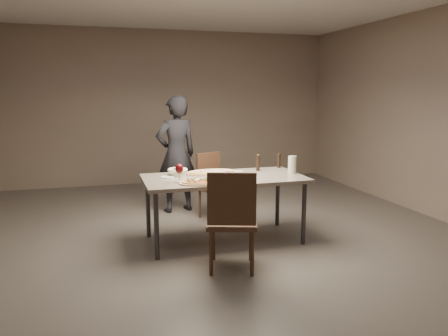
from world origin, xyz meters
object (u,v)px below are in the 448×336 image
object	(u,v)px
zucchini_pizza	(206,182)
bread_basket	(178,171)
ham_pizza	(212,172)
chair_far	(213,182)
chair_near	(232,216)
dining_table	(224,182)
carafe	(292,165)
diner	(176,154)
pepper_mill_left	(279,161)

from	to	relation	value
zucchini_pizza	bread_basket	bearing A→B (deg)	121.85
ham_pizza	bread_basket	world-z (taller)	bread_basket
bread_basket	chair_far	xyz separation A→B (m)	(0.62, 0.75, -0.31)
ham_pizza	chair_near	xyz separation A→B (m)	(-0.09, -1.10, -0.21)
dining_table	chair_near	size ratio (longest dim) A/B	1.83
chair_near	bread_basket	bearing A→B (deg)	124.11
carafe	diner	size ratio (longest dim) A/B	0.12
zucchini_pizza	chair_near	world-z (taller)	chair_near
chair_far	diner	distance (m)	0.69
ham_pizza	chair_far	world-z (taller)	chair_far
dining_table	chair_near	world-z (taller)	chair_near
zucchini_pizza	pepper_mill_left	size ratio (longest dim) A/B	3.05
dining_table	carafe	bearing A→B (deg)	-0.90
ham_pizza	carafe	world-z (taller)	carafe
dining_table	pepper_mill_left	size ratio (longest dim) A/B	9.55
zucchini_pizza	chair_far	size ratio (longest dim) A/B	0.66
carafe	bread_basket	bearing A→B (deg)	169.87
chair_far	bread_basket	bearing A→B (deg)	25.39
dining_table	chair_far	xyz separation A→B (m)	(0.13, 0.97, -0.20)
chair_near	chair_far	distance (m)	1.86
bread_basket	pepper_mill_left	xyz separation A→B (m)	(1.32, 0.16, 0.04)
bread_basket	chair_far	world-z (taller)	chair_far
bread_basket	chair_far	size ratio (longest dim) A/B	0.26
carafe	chair_far	distance (m)	1.26
zucchini_pizza	carafe	size ratio (longest dim) A/B	2.83
bread_basket	chair_near	distance (m)	1.16
pepper_mill_left	diner	xyz separation A→B (m)	(-1.12, 1.03, -0.02)
dining_table	carafe	size ratio (longest dim) A/B	8.86
dining_table	ham_pizza	world-z (taller)	ham_pizza
ham_pizza	diner	bearing A→B (deg)	114.62
carafe	chair_near	world-z (taller)	chair_near
bread_basket	chair_near	size ratio (longest dim) A/B	0.23
dining_table	chair_near	bearing A→B (deg)	-101.48
zucchini_pizza	diner	distance (m)	1.69
zucchini_pizza	carafe	distance (m)	1.14
zucchini_pizza	chair_far	world-z (taller)	chair_far
zucchini_pizza	diner	world-z (taller)	diner
zucchini_pizza	ham_pizza	xyz separation A→B (m)	(0.19, 0.51, -0.00)
bread_basket	ham_pizza	bearing A→B (deg)	1.34
dining_table	carafe	distance (m)	0.85
carafe	diner	xyz separation A→B (m)	(-1.12, 1.42, -0.03)
chair_far	chair_near	bearing A→B (deg)	55.60
dining_table	diner	distance (m)	1.44
zucchini_pizza	chair_near	size ratio (longest dim) A/B	0.58
bread_basket	dining_table	bearing A→B (deg)	-24.50
diner	bread_basket	bearing A→B (deg)	66.86
zucchini_pizza	chair_far	bearing A→B (deg)	80.66
carafe	chair_far	size ratio (longest dim) A/B	0.23
dining_table	zucchini_pizza	bearing A→B (deg)	-134.43
dining_table	diner	xyz separation A→B (m)	(-0.29, 1.41, 0.13)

